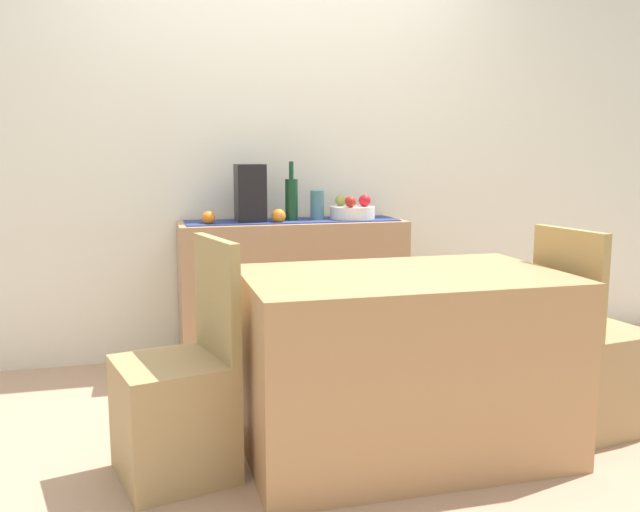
# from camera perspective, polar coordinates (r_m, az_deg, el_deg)

# --- Properties ---
(ground_plane) EXTENTS (6.40, 6.40, 0.02)m
(ground_plane) POSITION_cam_1_polar(r_m,az_deg,el_deg) (3.16, 0.92, -14.02)
(ground_plane) COLOR tan
(ground_plane) RESTS_ON ground
(room_wall_rear) EXTENTS (6.40, 0.06, 2.70)m
(room_wall_rear) POSITION_cam_1_polar(r_m,az_deg,el_deg) (4.07, -3.59, 10.65)
(room_wall_rear) COLOR silver
(room_wall_rear) RESTS_ON ground
(sideboard_console) EXTENTS (1.29, 0.42, 0.83)m
(sideboard_console) POSITION_cam_1_polar(r_m,az_deg,el_deg) (3.90, -2.33, -3.09)
(sideboard_console) COLOR tan
(sideboard_console) RESTS_ON ground
(table_runner) EXTENTS (1.21, 0.32, 0.01)m
(table_runner) POSITION_cam_1_polar(r_m,az_deg,el_deg) (3.83, -2.37, 3.03)
(table_runner) COLOR navy
(table_runner) RESTS_ON sideboard_console
(fruit_bowl) EXTENTS (0.26, 0.26, 0.07)m
(fruit_bowl) POSITION_cam_1_polar(r_m,az_deg,el_deg) (3.92, 2.77, 3.73)
(fruit_bowl) COLOR white
(fruit_bowl) RESTS_ON table_runner
(apple_right) EXTENTS (0.06, 0.06, 0.06)m
(apple_right) POSITION_cam_1_polar(r_m,az_deg,el_deg) (3.96, 1.76, 4.77)
(apple_right) COLOR #979D44
(apple_right) RESTS_ON fruit_bowl
(apple_left) EXTENTS (0.07, 0.07, 0.07)m
(apple_left) POSITION_cam_1_polar(r_m,az_deg,el_deg) (3.83, 2.61, 4.64)
(apple_left) COLOR #B1281E
(apple_left) RESTS_ON fruit_bowl
(apple_rear) EXTENTS (0.07, 0.07, 0.07)m
(apple_rear) POSITION_cam_1_polar(r_m,az_deg,el_deg) (3.90, 3.83, 4.74)
(apple_rear) COLOR red
(apple_rear) RESTS_ON fruit_bowl
(wine_bottle) EXTENTS (0.07, 0.07, 0.34)m
(wine_bottle) POSITION_cam_1_polar(r_m,az_deg,el_deg) (3.82, -2.45, 4.90)
(wine_bottle) COLOR #153F23
(wine_bottle) RESTS_ON sideboard_console
(coffee_maker) EXTENTS (0.16, 0.18, 0.32)m
(coffee_maker) POSITION_cam_1_polar(r_m,az_deg,el_deg) (3.78, -5.97, 5.33)
(coffee_maker) COLOR black
(coffee_maker) RESTS_ON sideboard_console
(ceramic_vase) EXTENTS (0.08, 0.08, 0.17)m
(ceramic_vase) POSITION_cam_1_polar(r_m,az_deg,el_deg) (3.86, -0.24, 4.33)
(ceramic_vase) COLOR #45757E
(ceramic_vase) RESTS_ON sideboard_console
(orange_loose_end) EXTENTS (0.07, 0.07, 0.07)m
(orange_loose_end) POSITION_cam_1_polar(r_m,az_deg,el_deg) (3.70, -9.48, 3.23)
(orange_loose_end) COLOR orange
(orange_loose_end) RESTS_ON sideboard_console
(orange_loose_far) EXTENTS (0.08, 0.08, 0.08)m
(orange_loose_far) POSITION_cam_1_polar(r_m,az_deg,el_deg) (3.73, -3.54, 3.42)
(orange_loose_far) COLOR orange
(orange_loose_far) RESTS_ON sideboard_console
(dining_table) EXTENTS (1.27, 0.79, 0.74)m
(dining_table) POSITION_cam_1_polar(r_m,az_deg,el_deg) (2.78, 7.02, -9.00)
(dining_table) COLOR tan
(dining_table) RESTS_ON ground
(chair_near_window) EXTENTS (0.48, 0.48, 0.90)m
(chair_near_window) POSITION_cam_1_polar(r_m,az_deg,el_deg) (2.64, -12.01, -12.52)
(chair_near_window) COLOR tan
(chair_near_window) RESTS_ON ground
(chair_by_corner) EXTENTS (0.45, 0.45, 0.90)m
(chair_by_corner) POSITION_cam_1_polar(r_m,az_deg,el_deg) (3.24, 22.14, -8.94)
(chair_by_corner) COLOR #A68558
(chair_by_corner) RESTS_ON ground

